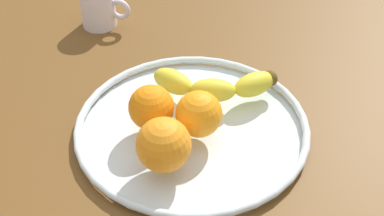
% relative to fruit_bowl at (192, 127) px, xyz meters
% --- Properties ---
extents(ground_plane, '(1.11, 1.11, 0.04)m').
position_rel_fruit_bowl_xyz_m(ground_plane, '(0.00, 0.00, -0.03)').
color(ground_plane, brown).
extents(fruit_bowl, '(0.36, 0.36, 0.02)m').
position_rel_fruit_bowl_xyz_m(fruit_bowl, '(0.00, 0.00, 0.00)').
color(fruit_bowl, silver).
rests_on(fruit_bowl, ground_plane).
extents(banana, '(0.21, 0.10, 0.04)m').
position_rel_fruit_bowl_xyz_m(banana, '(0.02, 0.08, 0.03)').
color(banana, yellow).
rests_on(banana, fruit_bowl).
extents(orange_back_right, '(0.08, 0.08, 0.08)m').
position_rel_fruit_bowl_xyz_m(orange_back_right, '(-0.01, -0.09, 0.05)').
color(orange_back_right, orange).
rests_on(orange_back_right, fruit_bowl).
extents(orange_center, '(0.07, 0.07, 0.07)m').
position_rel_fruit_bowl_xyz_m(orange_center, '(0.02, -0.02, 0.04)').
color(orange_center, orange).
rests_on(orange_center, fruit_bowl).
extents(orange_front_left, '(0.07, 0.07, 0.07)m').
position_rel_fruit_bowl_xyz_m(orange_front_left, '(-0.06, -0.02, 0.04)').
color(orange_front_left, orange).
rests_on(orange_front_left, fruit_bowl).
extents(ambient_mug, '(0.10, 0.07, 0.08)m').
position_rel_fruit_bowl_xyz_m(ambient_mug, '(-0.26, 0.24, 0.03)').
color(ambient_mug, white).
rests_on(ambient_mug, ground_plane).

